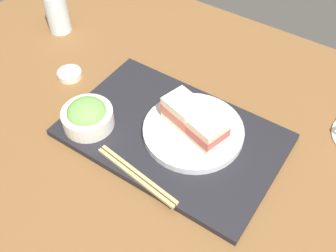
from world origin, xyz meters
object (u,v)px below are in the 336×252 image
Objects in this scene: sandwich_plate at (193,131)px; salad_bowl at (87,116)px; small_sauce_dish at (70,74)px; sandwich_near at (183,111)px; drinking_glass at (57,13)px; chopsticks_pair at (137,175)px; sandwich_far at (205,129)px.

salad_bowl reaches higher than sandwich_plate.
salad_bowl is at bearing -33.28° from small_sauce_dish.
sandwich_plate is 2.32× the size of sandwich_near.
sandwich_plate is 22.40cm from salad_bowl.
sandwich_plate is 1.94× the size of salad_bowl.
drinking_glass reaches higher than sandwich_plate.
chopsticks_pair is (-0.24, -16.09, -4.06)cm from sandwich_near.
sandwich_far is (6.24, -1.61, -0.30)cm from sandwich_near.
drinking_glass is at bearing 165.69° from sandwich_plate.
chopsticks_pair is at bearing -17.16° from salad_bowl.
sandwich_near is at bearing 33.31° from salad_bowl.
sandwich_plate is 2.33× the size of sandwich_far.
sandwich_near is 6.45cm from sandwich_far.
salad_bowl is at bearing -146.69° from sandwich_near.
salad_bowl is 0.55× the size of chopsticks_pair.
sandwich_near is (-3.12, 0.81, 3.60)cm from sandwich_plate.
sandwich_far is 1.55× the size of small_sauce_dish.
sandwich_near is at bearing -14.30° from drinking_glass.
small_sauce_dish is (15.60, -13.03, -4.65)cm from drinking_glass.
small_sauce_dish is at bearing 146.72° from salad_bowl.
sandwich_plate reaches higher than small_sauce_dish.
sandwich_far is at bearing -14.48° from sandwich_near.
sandwich_plate reaches higher than chopsticks_pair.
chopsticks_pair is at bearing -30.74° from drinking_glass.
sandwich_far is at bearing 22.22° from salad_bowl.
drinking_glass is (-47.78, 12.18, -0.52)cm from sandwich_near.
salad_bowl is 1.86× the size of small_sauce_dish.
sandwich_near reaches higher than small_sauce_dish.
sandwich_near is at bearing 1.53° from small_sauce_dish.
sandwich_near is 32.61cm from small_sauce_dish.
salad_bowl is at bearing -152.83° from sandwich_plate.
sandwich_near is 0.84× the size of drinking_glass.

